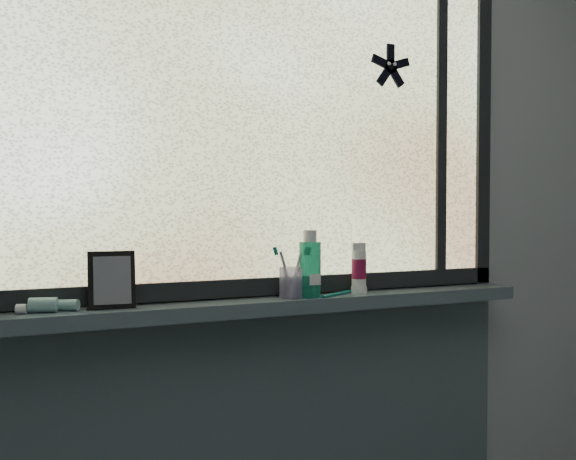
{
  "coord_description": "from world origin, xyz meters",
  "views": [
    {
      "loc": [
        -0.74,
        -0.43,
        1.27
      ],
      "look_at": [
        -0.05,
        1.05,
        1.22
      ],
      "focal_mm": 40.0,
      "sensor_mm": 36.0,
      "label": 1
    }
  ],
  "objects_px": {
    "cream_tube": "(359,266)",
    "toothbrush_cup": "(291,283)",
    "vanity_mirror": "(112,280)",
    "mouthwash_bottle": "(310,264)"
  },
  "relations": [
    {
      "from": "cream_tube",
      "to": "toothbrush_cup",
      "type": "bearing_deg",
      "value": -178.09
    },
    {
      "from": "vanity_mirror",
      "to": "cream_tube",
      "type": "distance_m",
      "value": 0.73
    },
    {
      "from": "mouthwash_bottle",
      "to": "cream_tube",
      "type": "xyz_separation_m",
      "value": [
        0.17,
        0.01,
        -0.02
      ]
    },
    {
      "from": "mouthwash_bottle",
      "to": "cream_tube",
      "type": "bearing_deg",
      "value": 4.44
    },
    {
      "from": "cream_tube",
      "to": "mouthwash_bottle",
      "type": "bearing_deg",
      "value": -175.56
    },
    {
      "from": "mouthwash_bottle",
      "to": "cream_tube",
      "type": "relative_size",
      "value": 1.47
    },
    {
      "from": "vanity_mirror",
      "to": "toothbrush_cup",
      "type": "height_order",
      "value": "vanity_mirror"
    },
    {
      "from": "vanity_mirror",
      "to": "mouthwash_bottle",
      "type": "xyz_separation_m",
      "value": [
        0.56,
        -0.02,
        0.02
      ]
    },
    {
      "from": "toothbrush_cup",
      "to": "mouthwash_bottle",
      "type": "distance_m",
      "value": 0.08
    },
    {
      "from": "toothbrush_cup",
      "to": "cream_tube",
      "type": "xyz_separation_m",
      "value": [
        0.23,
        0.01,
        0.04
      ]
    }
  ]
}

